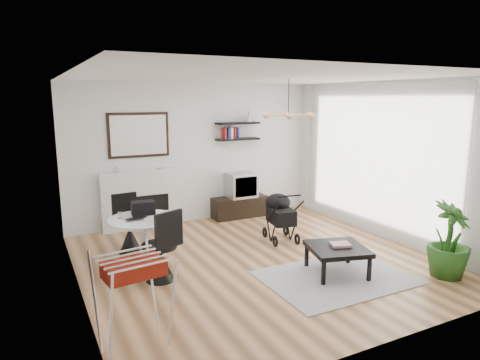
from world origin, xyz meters
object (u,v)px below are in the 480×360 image
dining_table (144,235)px  potted_plant (449,240)px  drying_rack (134,301)px  stroller (280,218)px  fireplace (142,193)px  tv_console (240,207)px  crt_tv (241,185)px  coffee_table (337,250)px

dining_table → potted_plant: size_ratio=0.96×
drying_rack → stroller: size_ratio=1.07×
fireplace → tv_console: 2.03m
tv_console → crt_tv: crt_tv is taller
stroller → crt_tv: bearing=98.6°
dining_table → coffee_table: bearing=-32.5°
fireplace → stroller: fireplace is taller
tv_console → stroller: bearing=-91.0°
coffee_table → fireplace: bearing=118.9°
crt_tv → fireplace: bearing=176.1°
crt_tv → coffee_table: 3.23m
tv_console → stroller: stroller is taller
tv_console → dining_table: size_ratio=1.14×
fireplace → drying_rack: size_ratio=2.27×
crt_tv → coffee_table: bearing=-92.6°
crt_tv → stroller: bearing=-92.0°
stroller → potted_plant: size_ratio=0.85×
stroller → coffee_table: 1.62m
drying_rack → potted_plant: size_ratio=0.91×
dining_table → potted_plant: (3.61, -2.21, 0.04)m
fireplace → tv_console: size_ratio=1.90×
crt_tv → stroller: size_ratio=0.64×
dining_table → coffee_table: dining_table is taller
crt_tv → drying_rack: drying_rack is taller
coffee_table → potted_plant: size_ratio=0.89×
tv_console → dining_table: 3.00m
tv_console → crt_tv: (0.03, -0.00, 0.46)m
tv_console → crt_tv: 0.46m
fireplace → stroller: size_ratio=2.44×
fireplace → coffee_table: size_ratio=2.32×
stroller → tv_console: bearing=99.5°
potted_plant → tv_console: bearing=106.7°
fireplace → potted_plant: bearing=-52.4°
fireplace → potted_plant: 5.17m
coffee_table → potted_plant: 1.51m
fireplace → drying_rack: bearing=-105.6°
drying_rack → crt_tv: bearing=42.9°
stroller → potted_plant: bearing=-52.4°
tv_console → potted_plant: potted_plant is taller
tv_console → dining_table: dining_table is taller
fireplace → coffee_table: (1.85, -3.34, -0.33)m
stroller → dining_table: bearing=-165.8°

